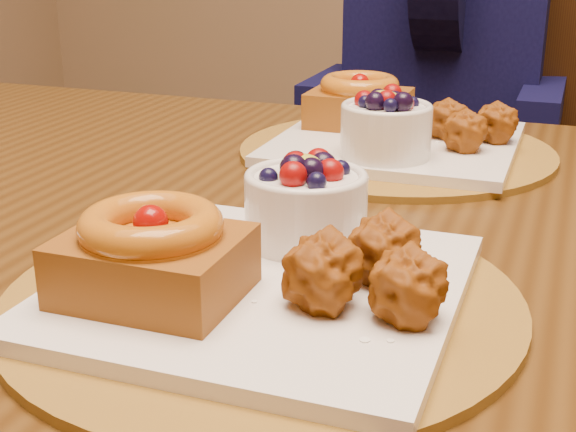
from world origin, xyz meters
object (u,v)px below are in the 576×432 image
(chair_far, at_px, (474,180))
(diner, at_px, (447,32))
(dining_table, at_px, (344,283))
(place_setting_near, at_px, (260,264))
(place_setting_far, at_px, (393,131))

(chair_far, relative_size, diner, 1.31)
(dining_table, xyz_separation_m, place_setting_near, (-0.00, -0.21, 0.11))
(diner, bearing_deg, place_setting_far, -77.51)
(dining_table, xyz_separation_m, chair_far, (0.03, 0.79, -0.12))
(dining_table, height_order, chair_far, chair_far)
(place_setting_near, xyz_separation_m, chair_far, (0.04, 1.00, -0.23))
(dining_table, height_order, place_setting_near, place_setting_near)
(dining_table, relative_size, place_setting_far, 4.21)
(place_setting_near, height_order, chair_far, chair_far)
(place_setting_far, height_order, chair_far, chair_far)
(chair_far, xyz_separation_m, diner, (-0.09, 0.13, 0.26))
(dining_table, relative_size, diner, 2.08)
(dining_table, bearing_deg, diner, 93.62)
(place_setting_far, bearing_deg, dining_table, -88.97)
(place_setting_near, bearing_deg, dining_table, 89.02)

